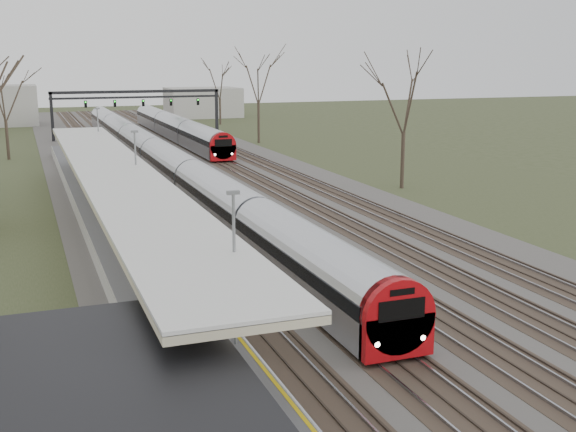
# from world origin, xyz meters

# --- Properties ---
(track_bed) EXTENTS (24.00, 160.00, 0.22)m
(track_bed) POSITION_xyz_m (0.26, 55.00, 0.06)
(track_bed) COLOR #474442
(track_bed) RESTS_ON ground
(platform) EXTENTS (3.50, 69.00, 1.00)m
(platform) POSITION_xyz_m (-9.05, 37.50, 0.50)
(platform) COLOR #9E9B93
(platform) RESTS_ON ground
(canopy) EXTENTS (4.10, 50.00, 3.11)m
(canopy) POSITION_xyz_m (-9.05, 32.99, 3.93)
(canopy) COLOR slate
(canopy) RESTS_ON platform
(signal_gantry) EXTENTS (21.00, 0.59, 6.08)m
(signal_gantry) POSITION_xyz_m (0.29, 84.99, 4.91)
(signal_gantry) COLOR black
(signal_gantry) RESTS_ON ground
(tree_east_far) EXTENTS (5.00, 5.00, 10.30)m
(tree_east_far) POSITION_xyz_m (14.00, 42.00, 7.29)
(tree_east_far) COLOR #2D231C
(tree_east_far) RESTS_ON ground
(train_near) EXTENTS (2.62, 90.21, 3.05)m
(train_near) POSITION_xyz_m (-2.50, 57.41, 1.48)
(train_near) COLOR #B9BBC4
(train_near) RESTS_ON ground
(train_far) EXTENTS (2.62, 45.21, 3.05)m
(train_far) POSITION_xyz_m (4.50, 82.31, 1.48)
(train_far) COLOR #B9BBC4
(train_far) RESTS_ON ground
(passenger) EXTENTS (0.51, 0.67, 1.64)m
(passenger) POSITION_xyz_m (-8.07, 14.57, 1.82)
(passenger) COLOR #2D4357
(passenger) RESTS_ON platform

